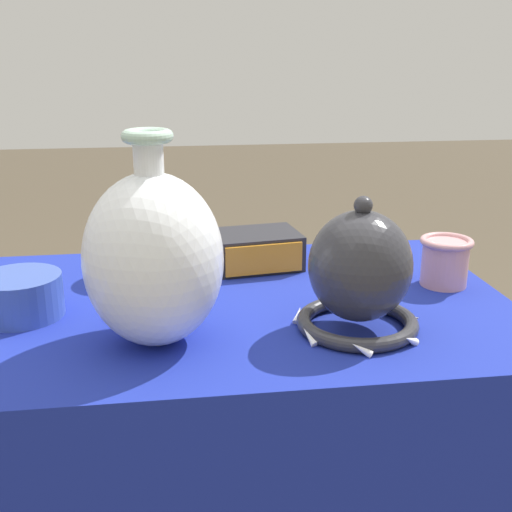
% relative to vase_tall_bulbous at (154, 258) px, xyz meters
% --- Properties ---
extents(display_table, '(1.00, 0.61, 0.73)m').
position_rel_vase_tall_bulbous_xyz_m(display_table, '(0.09, 0.13, -0.22)').
color(display_table, brown).
rests_on(display_table, ground_plane).
extents(vase_tall_bulbous, '(0.20, 0.20, 0.31)m').
position_rel_vase_tall_bulbous_xyz_m(vase_tall_bulbous, '(0.00, 0.00, 0.00)').
color(vase_tall_bulbous, white).
rests_on(vase_tall_bulbous, display_table).
extents(vase_dome_bell, '(0.19, 0.20, 0.21)m').
position_rel_vase_tall_bulbous_xyz_m(vase_dome_bell, '(0.30, 0.00, -0.04)').
color(vase_dome_bell, '#2D2D33').
rests_on(vase_dome_bell, display_table).
extents(mosaic_tile_box, '(0.18, 0.15, 0.07)m').
position_rel_vase_tall_bulbous_xyz_m(mosaic_tile_box, '(0.19, 0.31, -0.09)').
color(mosaic_tile_box, '#232328').
rests_on(mosaic_tile_box, display_table).
extents(pot_squat_cobalt, '(0.13, 0.13, 0.07)m').
position_rel_vase_tall_bulbous_xyz_m(pot_squat_cobalt, '(-0.21, 0.12, -0.09)').
color(pot_squat_cobalt, '#3851A8').
rests_on(pot_squat_cobalt, display_table).
extents(cup_wide_teal, '(0.12, 0.12, 0.09)m').
position_rel_vase_tall_bulbous_xyz_m(cup_wide_teal, '(-0.03, 0.29, -0.08)').
color(cup_wide_teal, teal).
rests_on(cup_wide_teal, display_table).
extents(cup_wide_rose, '(0.09, 0.09, 0.09)m').
position_rel_vase_tall_bulbous_xyz_m(cup_wide_rose, '(0.51, 0.17, -0.08)').
color(cup_wide_rose, '#D19399').
rests_on(cup_wide_rose, display_table).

